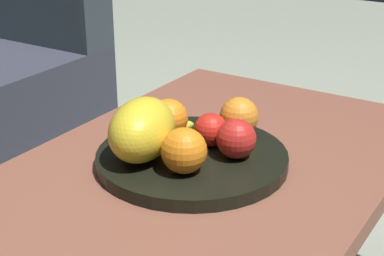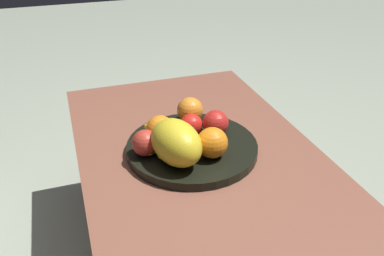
# 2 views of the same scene
# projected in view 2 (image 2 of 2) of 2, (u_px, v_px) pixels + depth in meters

# --- Properties ---
(coffee_table) EXTENTS (1.13, 0.65, 0.44)m
(coffee_table) POSITION_uv_depth(u_px,v_px,m) (203.00, 172.00, 1.13)
(coffee_table) COLOR brown
(coffee_table) RESTS_ON ground_plane
(fruit_bowl) EXTENTS (0.36, 0.36, 0.03)m
(fruit_bowl) POSITION_uv_depth(u_px,v_px,m) (192.00, 148.00, 1.13)
(fruit_bowl) COLOR black
(fruit_bowl) RESTS_ON coffee_table
(melon_large_front) EXTENTS (0.19, 0.15, 0.11)m
(melon_large_front) POSITION_uv_depth(u_px,v_px,m) (176.00, 142.00, 1.02)
(melon_large_front) COLOR yellow
(melon_large_front) RESTS_ON fruit_bowl
(orange_front) EXTENTS (0.08, 0.08, 0.08)m
(orange_front) POSITION_uv_depth(u_px,v_px,m) (160.00, 129.00, 1.11)
(orange_front) COLOR orange
(orange_front) RESTS_ON fruit_bowl
(orange_left) EXTENTS (0.08, 0.08, 0.08)m
(orange_left) POSITION_uv_depth(u_px,v_px,m) (190.00, 110.00, 1.21)
(orange_left) COLOR orange
(orange_left) RESTS_ON fruit_bowl
(orange_right) EXTENTS (0.08, 0.08, 0.08)m
(orange_right) POSITION_uv_depth(u_px,v_px,m) (212.00, 143.00, 1.05)
(orange_right) COLOR orange
(orange_right) RESTS_ON fruit_bowl
(apple_front) EXTENTS (0.06, 0.06, 0.06)m
(apple_front) POSITION_uv_depth(u_px,v_px,m) (191.00, 125.00, 1.15)
(apple_front) COLOR red
(apple_front) RESTS_ON fruit_bowl
(apple_left) EXTENTS (0.07, 0.07, 0.07)m
(apple_left) POSITION_uv_depth(u_px,v_px,m) (216.00, 123.00, 1.15)
(apple_left) COLOR red
(apple_left) RESTS_ON fruit_bowl
(apple_right) EXTENTS (0.07, 0.07, 0.07)m
(apple_right) POSITION_uv_depth(u_px,v_px,m) (145.00, 143.00, 1.06)
(apple_right) COLOR #BA3729
(apple_right) RESTS_ON fruit_bowl
(banana_bunch) EXTENTS (0.17, 0.11, 0.06)m
(banana_bunch) POSITION_uv_depth(u_px,v_px,m) (161.00, 139.00, 1.09)
(banana_bunch) COLOR yellow
(banana_bunch) RESTS_ON fruit_bowl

